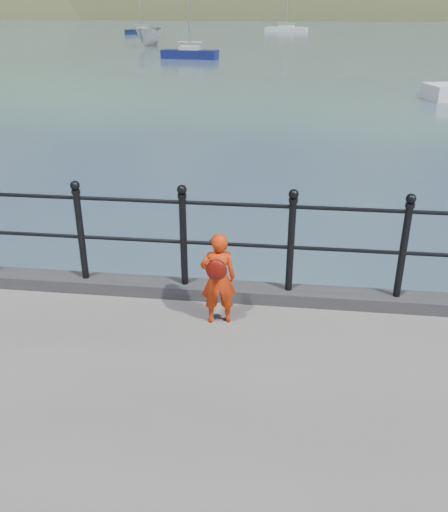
# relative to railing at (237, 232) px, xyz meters

# --- Properties ---
(ground) EXTENTS (600.00, 600.00, 0.00)m
(ground) POSITION_rel_railing_xyz_m (-0.00, 0.15, -1.82)
(ground) COLOR #2D4251
(ground) RESTS_ON ground
(kerb) EXTENTS (60.00, 0.30, 0.15)m
(kerb) POSITION_rel_railing_xyz_m (-0.00, -0.00, -0.75)
(kerb) COLOR #28282B
(kerb) RESTS_ON quay
(railing) EXTENTS (18.11, 0.11, 1.20)m
(railing) POSITION_rel_railing_xyz_m (0.00, 0.00, 0.00)
(railing) COLOR black
(railing) RESTS_ON kerb
(far_shore) EXTENTS (830.00, 200.00, 156.00)m
(far_shore) POSITION_rel_railing_xyz_m (38.34, 239.56, -24.39)
(far_shore) COLOR #333A21
(far_shore) RESTS_ON ground
(child) EXTENTS (0.42, 0.35, 1.03)m
(child) POSITION_rel_railing_xyz_m (-0.13, -0.54, -0.30)
(child) COLOR red
(child) RESTS_ON quay
(launch_white) EXTENTS (2.44, 5.52, 2.08)m
(launch_white) POSITION_rel_railing_xyz_m (-14.68, 53.82, -0.78)
(launch_white) COLOR beige
(launch_white) RESTS_ON ground
(sailboat_deep) EXTENTS (7.07, 3.63, 9.94)m
(sailboat_deep) POSITION_rel_railing_xyz_m (-1.28, 90.51, -1.48)
(sailboat_deep) COLOR silver
(sailboat_deep) RESTS_ON ground
(sailboat_left) EXTENTS (5.21, 3.34, 7.27)m
(sailboat_left) POSITION_rel_railing_xyz_m (-22.52, 79.60, -1.48)
(sailboat_left) COLOR #0E1732
(sailboat_left) RESTS_ON ground
(sailboat_port) EXTENTS (4.76, 2.05, 6.89)m
(sailboat_port) POSITION_rel_railing_xyz_m (-8.16, 41.16, -1.48)
(sailboat_port) COLOR #121852
(sailboat_port) RESTS_ON ground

